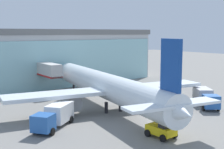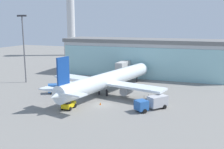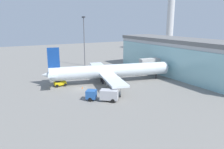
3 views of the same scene
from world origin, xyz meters
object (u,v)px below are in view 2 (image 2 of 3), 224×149
object	(u,v)px
jet_bridge	(126,65)
airplane	(108,80)
control_tower	(71,12)
catering_truck	(64,87)
baggage_cart	(150,100)
apron_light_mast	(24,43)
fuel_truck	(152,103)
pushback_tug	(68,104)
safety_cone_nose	(100,104)
safety_cone_wingtip	(60,91)

from	to	relation	value
jet_bridge	airplane	size ratio (longest dim) A/B	0.30
control_tower	catering_truck	xyz separation A→B (m)	(38.08, -69.19, -21.61)
jet_bridge	baggage_cart	size ratio (longest dim) A/B	3.57
apron_light_mast	airplane	world-z (taller)	apron_light_mast
fuel_truck	pushback_tug	world-z (taller)	fuel_truck
airplane	pushback_tug	distance (m)	14.56
catering_truck	safety_cone_nose	bearing A→B (deg)	119.82
jet_bridge	control_tower	bearing A→B (deg)	48.10
pushback_tug	apron_light_mast	bearing A→B (deg)	53.66
baggage_cart	safety_cone_wingtip	bearing A→B (deg)	-152.42
jet_bridge	safety_cone_nose	size ratio (longest dim) A/B	20.94
catering_truck	baggage_cart	world-z (taller)	catering_truck
control_tower	baggage_cart	world-z (taller)	control_tower
safety_cone_wingtip	safety_cone_nose	bearing A→B (deg)	-23.24
airplane	fuel_truck	world-z (taller)	airplane
control_tower	pushback_tug	size ratio (longest dim) A/B	12.03
baggage_cart	pushback_tug	xyz separation A→B (m)	(-14.56, -10.56, 0.47)
jet_bridge	pushback_tug	distance (m)	32.43
fuel_truck	safety_cone_wingtip	bearing A→B (deg)	-64.12
safety_cone_nose	airplane	bearing A→B (deg)	102.49
airplane	fuel_truck	xyz separation A→B (m)	(13.17, -8.03, -1.98)
control_tower	apron_light_mast	world-z (taller)	control_tower
airplane	pushback_tug	world-z (taller)	airplane
fuel_truck	jet_bridge	bearing A→B (deg)	-113.91
baggage_cart	safety_cone_nose	distance (m)	11.10
catering_truck	pushback_tug	bearing A→B (deg)	89.78
jet_bridge	pushback_tug	xyz separation A→B (m)	(-1.53, -32.21, -3.42)
jet_bridge	baggage_cart	distance (m)	25.57
catering_truck	jet_bridge	bearing A→B (deg)	-148.64
control_tower	airplane	bearing A→B (deg)	-53.50
jet_bridge	safety_cone_nose	xyz separation A→B (m)	(3.49, -27.33, -4.12)
safety_cone_wingtip	apron_light_mast	bearing A→B (deg)	159.87
airplane	safety_cone_nose	xyz separation A→B (m)	(2.03, -9.15, -3.17)
jet_bridge	fuel_truck	bearing A→B (deg)	-147.50
airplane	baggage_cart	bearing A→B (deg)	-94.96
control_tower	safety_cone_wingtip	world-z (taller)	control_tower
airplane	baggage_cart	xyz separation A→B (m)	(11.56, -3.47, -2.94)
control_tower	fuel_truck	bearing A→B (deg)	-50.04
fuel_truck	pushback_tug	xyz separation A→B (m)	(-16.16, -6.00, -0.49)
jet_bridge	control_tower	xyz separation A→B (m)	(-47.18, 47.56, 18.68)
airplane	safety_cone_wingtip	world-z (taller)	airplane
control_tower	apron_light_mast	size ratio (longest dim) A/B	2.00
airplane	catering_truck	world-z (taller)	airplane
catering_truck	safety_cone_nose	xyz separation A→B (m)	(12.60, -5.70, -1.19)
catering_truck	safety_cone_wingtip	world-z (taller)	catering_truck
airplane	safety_cone_nose	distance (m)	9.89
apron_light_mast	safety_cone_nose	size ratio (longest dim) A/B	35.69
apron_light_mast	baggage_cart	bearing A→B (deg)	-8.75
airplane	control_tower	bearing A→B (deg)	48.25
apron_light_mast	control_tower	bearing A→B (deg)	108.54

